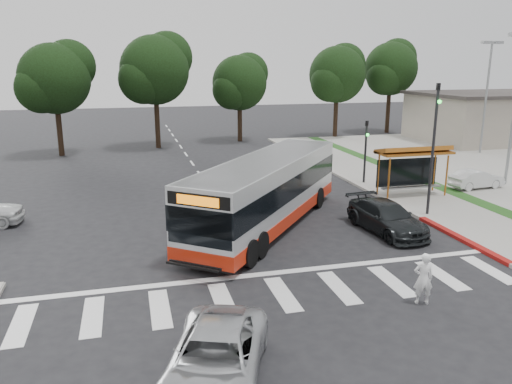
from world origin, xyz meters
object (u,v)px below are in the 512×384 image
object	(u,v)px
dark_sedan	(387,217)
silver_suv_south	(215,360)
transit_bus	(267,193)
pedestrian	(423,279)

from	to	relation	value
dark_sedan	silver_suv_south	size ratio (longest dim) A/B	0.99
transit_bus	dark_sedan	bearing A→B (deg)	15.21
pedestrian	silver_suv_south	distance (m)	7.46
pedestrian	dark_sedan	xyz separation A→B (m)	(2.33, 6.56, -0.17)
pedestrian	transit_bus	bearing A→B (deg)	-58.61
transit_bus	dark_sedan	world-z (taller)	transit_bus
transit_bus	silver_suv_south	world-z (taller)	transit_bus
transit_bus	silver_suv_south	bearing A→B (deg)	-73.21
dark_sedan	pedestrian	bearing A→B (deg)	-115.11
transit_bus	pedestrian	world-z (taller)	transit_bus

